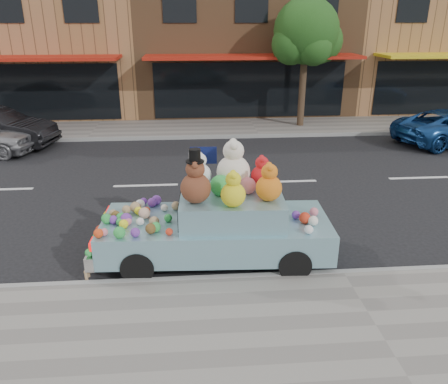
{
  "coord_description": "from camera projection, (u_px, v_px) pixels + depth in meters",
  "views": [
    {
      "loc": [
        -2.69,
        -11.63,
        4.41
      ],
      "look_at": [
        -2.08,
        -3.77,
        1.25
      ],
      "focal_mm": 35.0,
      "sensor_mm": 36.0,
      "label": 1
    }
  ],
  "objects": [
    {
      "name": "ground",
      "position": [
        285.0,
        182.0,
        12.6
      ],
      "size": [
        120.0,
        120.0,
        0.0
      ],
      "primitive_type": "plane",
      "color": "black",
      "rests_on": "ground"
    },
    {
      "name": "near_kerb",
      "position": [
        343.0,
        274.0,
        7.95
      ],
      "size": [
        60.0,
        0.12,
        0.13
      ],
      "primitive_type": "cube",
      "color": "gray",
      "rests_on": "ground"
    },
    {
      "name": "far_sidewalk",
      "position": [
        254.0,
        127.0,
        18.6
      ],
      "size": [
        60.0,
        3.0,
        0.12
      ],
      "primitive_type": "cube",
      "color": "gray",
      "rests_on": "ground"
    },
    {
      "name": "far_kerb",
      "position": [
        259.0,
        136.0,
        17.21
      ],
      "size": [
        60.0,
        0.12,
        0.13
      ],
      "primitive_type": "cube",
      "color": "gray",
      "rests_on": "ground"
    },
    {
      "name": "art_car",
      "position": [
        217.0,
        220.0,
        8.31
      ],
      "size": [
        4.56,
        1.95,
        2.33
      ],
      "rotation": [
        0.0,
        0.0,
        -0.05
      ],
      "color": "black",
      "rests_on": "ground"
    },
    {
      "name": "storefront_left",
      "position": [
        40.0,
        34.0,
        21.6
      ],
      "size": [
        10.0,
        9.8,
        7.3
      ],
      "color": "#9C6941",
      "rests_on": "ground"
    },
    {
      "name": "storefront_right",
      "position": [
        428.0,
        33.0,
        23.05
      ],
      "size": [
        10.0,
        9.8,
        7.3
      ],
      "color": "#9C6941",
      "rests_on": "ground"
    },
    {
      "name": "near_sidewalk",
      "position": [
        376.0,
        328.0,
        6.57
      ],
      "size": [
        60.0,
        3.0,
        0.12
      ],
      "primitive_type": "cube",
      "color": "gray",
      "rests_on": "ground"
    },
    {
      "name": "street_tree",
      "position": [
        306.0,
        37.0,
        17.44
      ],
      "size": [
        3.0,
        2.7,
        5.22
      ],
      "color": "#38281C",
      "rests_on": "ground"
    },
    {
      "name": "storefront_mid",
      "position": [
        240.0,
        34.0,
        22.33
      ],
      "size": [
        10.0,
        9.8,
        7.3
      ],
      "color": "brown",
      "rests_on": "ground"
    }
  ]
}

